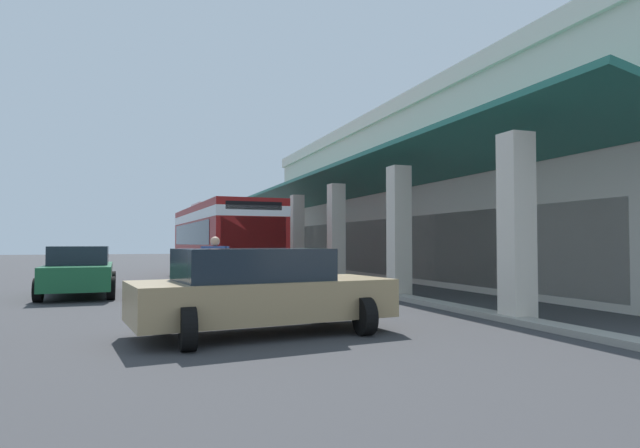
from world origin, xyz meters
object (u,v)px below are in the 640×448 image
(transit_bus, at_px, (221,236))
(parked_sedan_green, at_px, (79,270))
(parked_sedan_tan, at_px, (260,290))
(pedestrian, at_px, (215,268))
(potted_palm, at_px, (285,259))

(transit_bus, bearing_deg, parked_sedan_green, -41.72)
(transit_bus, bearing_deg, parked_sedan_tan, -6.33)
(transit_bus, height_order, pedestrian, transit_bus)
(transit_bus, relative_size, parked_sedan_green, 2.55)
(parked_sedan_tan, height_order, pedestrian, pedestrian)
(pedestrian, bearing_deg, parked_sedan_tan, 2.77)
(parked_sedan_green, relative_size, potted_palm, 1.55)
(transit_bus, distance_m, pedestrian, 10.37)
(parked_sedan_tan, distance_m, potted_palm, 20.73)
(transit_bus, distance_m, potted_palm, 7.35)
(pedestrian, distance_m, potted_palm, 17.06)
(transit_bus, xyz_separation_m, potted_palm, (-5.69, 4.50, -1.17))
(parked_sedan_green, distance_m, potted_palm, 14.91)
(parked_sedan_tan, distance_m, pedestrian, 3.97)
(transit_bus, xyz_separation_m, pedestrian, (10.18, -1.76, -0.88))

